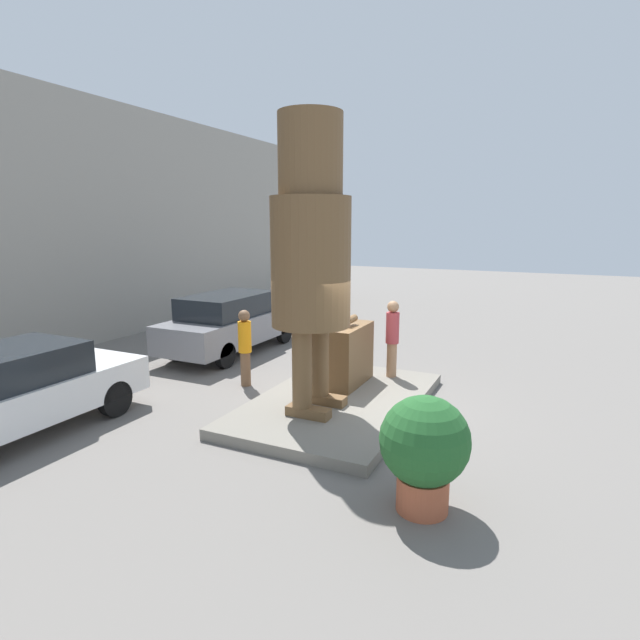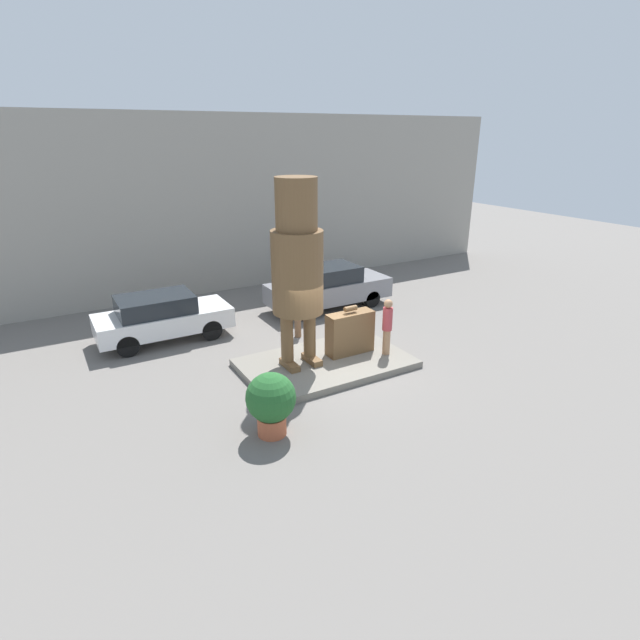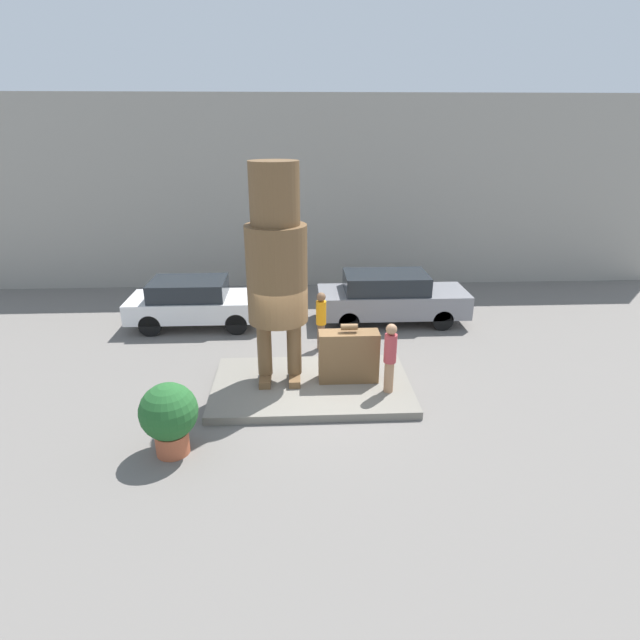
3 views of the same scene
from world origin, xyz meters
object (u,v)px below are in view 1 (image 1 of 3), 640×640
Objects in this scene: parked_car_grey at (232,321)px; planter_pot at (424,447)px; statue_figure at (311,243)px; tourist at (392,336)px; parked_car_white at (13,390)px; giant_suitcase at (351,355)px; worker_hivis at (245,345)px.

parked_car_grey is 3.20× the size of planter_pot.
statue_figure is at bearing 51.55° from planter_pot.
planter_pot is (-1.98, -2.50, -2.29)m from statue_figure.
parked_car_white is (-5.19, 4.73, -0.31)m from tourist.
statue_figure reaches higher than planter_pot.
giant_suitcase is 4.51m from parked_car_grey.
parked_car_white is at bearing -179.68° from parked_car_grey.
giant_suitcase is 0.86× the size of worker_hivis.
parked_car_grey reaches higher than parked_car_white.
parked_car_grey is 3.00m from worker_hivis.
statue_figure is at bearing -129.48° from parked_car_grey.
worker_hivis is at bearing 62.92° from statue_figure.
planter_pot is (-4.45, -1.80, -0.28)m from tourist.
tourist is 0.40× the size of parked_car_white.
tourist is 1.14× the size of planter_pot.
giant_suitcase is 0.99× the size of planter_pot.
parked_car_white is 6.07m from parked_car_grey.
worker_hivis is at bearing -26.82° from parked_car_white.
statue_figure is at bearing 164.24° from tourist.
statue_figure reaches higher than giant_suitcase.
parked_car_white is at bearing 136.35° from giant_suitcase.
parked_car_white is 2.83× the size of planter_pot.
planter_pot is at bearing -123.59° from worker_hivis.
statue_figure reaches higher than tourist.
planter_pot is (0.73, -6.54, 0.03)m from parked_car_white.
parked_car_white is at bearing 137.60° from tourist.
statue_figure is 3.03× the size of tourist.
statue_figure is 3.93m from planter_pot.
giant_suitcase is 0.35× the size of parked_car_white.
worker_hivis reaches higher than giant_suitcase.
worker_hivis is (-2.27, -1.95, 0.07)m from parked_car_grey.
parked_car_grey is (3.35, 4.07, -2.27)m from statue_figure.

